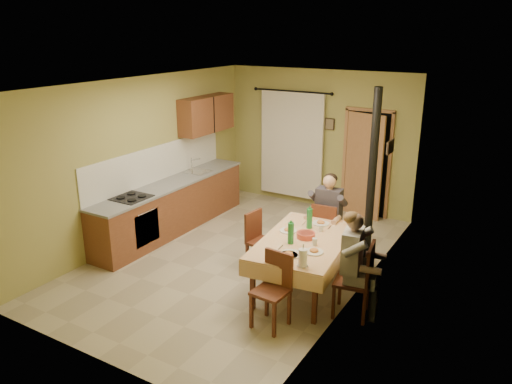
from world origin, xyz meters
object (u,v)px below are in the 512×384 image
Objects in this scene: dining_table at (304,264)px; chair_right at (353,294)px; chair_far at (326,242)px; man_right at (355,253)px; chair_near at (271,305)px; chair_left at (261,253)px; man_far at (328,207)px; stove_flue at (369,209)px.

dining_table is 0.91m from chair_right.
chair_far is 0.69× the size of man_right.
chair_near reaches higher than chair_left.
chair_far is 0.59m from man_far.
dining_table is 1.06m from chair_far.
dining_table is 2.12× the size of chair_left.
chair_far is 1.76m from man_right.
man_right is (1.62, -0.47, 0.59)m from chair_left.
chair_left reaches higher than dining_table.
chair_right reaches higher than chair_near.
dining_table is 2.07× the size of chair_far.
chair_left is at bearing 64.41° from man_right.
stove_flue is at bearing 1.99° from chair_right.
chair_near is at bearing -88.50° from man_far.
chair_far is at bearing 25.56° from chair_right.
chair_right is 1.70m from chair_left.
dining_table is 1.44× the size of man_right.
man_far is (0.68, 0.91, 0.59)m from chair_left.
dining_table is 1.08m from chair_near.
man_far is 1.67m from man_right.
man_far is (-0.10, 1.06, 0.50)m from dining_table.
chair_right is 1.48m from stove_flue.
stove_flue is (0.70, -0.12, 0.15)m from man_far.
man_far is at bearing 24.84° from man_right.
chair_far is 1.01× the size of chair_near.
chair_far is 0.69× the size of man_far.
chair_near is 0.69× the size of man_far.
man_right reaches higher than chair_far.
chair_far reaches higher than dining_table.
stove_flue reaches higher than dining_table.
chair_left is 0.68× the size of man_right.
man_far is 1.00× the size of man_right.
man_far is (-0.16, 2.13, 0.59)m from chair_near.
dining_table is 0.71× the size of stove_flue.
dining_table is at bearing -87.51° from chair_far.
chair_right is 0.73× the size of man_right.
man_right is at bearing -130.62° from chair_near.
chair_left is (-0.78, 0.15, -0.09)m from dining_table.
stove_flue reaches higher than man_right.
chair_left is at bearing -50.39° from chair_near.
chair_near is 1.02× the size of chair_left.
stove_flue is (-0.25, 1.26, 0.73)m from chair_right.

